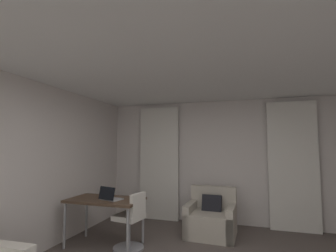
{
  "coord_description": "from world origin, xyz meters",
  "views": [
    {
      "loc": [
        0.5,
        -2.48,
        1.6
      ],
      "look_at": [
        -0.68,
        1.33,
        1.94
      ],
      "focal_mm": 26.67,
      "sensor_mm": 36.0,
      "label": 1
    }
  ],
  "objects_px": {
    "armchair": "(211,219)",
    "laptop": "(110,197)",
    "desk_chair": "(131,224)",
    "desk": "(105,203)"
  },
  "relations": [
    {
      "from": "laptop",
      "to": "desk",
      "type": "bearing_deg",
      "value": 151.49
    },
    {
      "from": "armchair",
      "to": "desk_chair",
      "type": "relative_size",
      "value": 1.02
    },
    {
      "from": "armchair",
      "to": "desk",
      "type": "xyz_separation_m",
      "value": [
        -1.6,
        -1.0,
        0.4
      ]
    },
    {
      "from": "desk_chair",
      "to": "laptop",
      "type": "bearing_deg",
      "value": -171.83
    },
    {
      "from": "armchair",
      "to": "laptop",
      "type": "distance_m",
      "value": 1.89
    },
    {
      "from": "armchair",
      "to": "desk_chair",
      "type": "distance_m",
      "value": 1.52
    },
    {
      "from": "armchair",
      "to": "desk_chair",
      "type": "bearing_deg",
      "value": -137.84
    },
    {
      "from": "laptop",
      "to": "desk_chair",
      "type": "bearing_deg",
      "value": 8.17
    },
    {
      "from": "desk",
      "to": "desk_chair",
      "type": "bearing_deg",
      "value": -2.24
    },
    {
      "from": "desk",
      "to": "desk_chair",
      "type": "distance_m",
      "value": 0.56
    }
  ]
}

